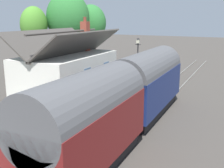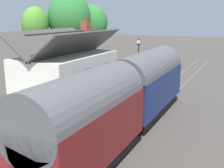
# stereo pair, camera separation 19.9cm
# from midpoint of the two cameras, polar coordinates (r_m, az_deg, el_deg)

# --- Properties ---
(ground_plane) EXTENTS (160.00, 160.00, 0.00)m
(ground_plane) POSITION_cam_midpoint_polar(r_m,az_deg,el_deg) (19.56, 3.90, -5.87)
(ground_plane) COLOR #423D38
(platform) EXTENTS (32.00, 6.22, 0.94)m
(platform) POSITION_cam_midpoint_polar(r_m,az_deg,el_deg) (21.19, -6.47, -3.05)
(platform) COLOR gray
(platform) RESTS_ON ground
(platform_edge_coping) EXTENTS (32.00, 0.36, 0.02)m
(platform_edge_coping) POSITION_cam_midpoint_polar(r_m,az_deg,el_deg) (19.71, 0.75, -2.80)
(platform_edge_coping) COLOR beige
(platform_edge_coping) RESTS_ON platform
(rail_near) EXTENTS (52.00, 0.08, 0.14)m
(rail_near) POSITION_cam_midpoint_polar(r_m,az_deg,el_deg) (19.04, 8.46, -6.33)
(rail_near) COLOR gray
(rail_near) RESTS_ON ground
(rail_far) EXTENTS (52.00, 0.08, 0.14)m
(rail_far) POSITION_cam_midpoint_polar(r_m,az_deg,el_deg) (19.48, 4.39, -5.75)
(rail_far) COLOR gray
(rail_far) RESTS_ON ground
(train) EXTENTS (15.85, 2.73, 4.32)m
(train) POSITION_cam_midpoint_polar(r_m,az_deg,el_deg) (15.55, 2.43, -2.47)
(train) COLOR black
(train) RESTS_ON ground
(station_building) EXTENTS (8.23, 4.55, 5.58)m
(station_building) POSITION_cam_midpoint_polar(r_m,az_deg,el_deg) (20.56, -9.33, 2.29)
(station_building) COLOR silver
(station_building) RESTS_ON platform
(bench_by_lamp) EXTENTS (1.41, 0.46, 0.88)m
(bench_by_lamp) POSITION_cam_midpoint_polar(r_m,az_deg,el_deg) (27.41, 4.09, 2.86)
(bench_by_lamp) COLOR teal
(bench_by_lamp) RESTS_ON platform
(bench_mid_platform) EXTENTS (1.41, 0.45, 0.88)m
(bench_mid_platform) POSITION_cam_midpoint_polar(r_m,az_deg,el_deg) (30.31, 5.92, 3.86)
(bench_mid_platform) COLOR teal
(bench_mid_platform) RESTS_ON platform
(bench_platform_end) EXTENTS (1.42, 0.50, 0.88)m
(bench_platform_end) POSITION_cam_midpoint_polar(r_m,az_deg,el_deg) (14.50, -20.81, -7.93)
(bench_platform_end) COLOR teal
(bench_platform_end) RESTS_ON platform
(planter_bench_left) EXTENTS (0.92, 0.32, 0.62)m
(planter_bench_left) POSITION_cam_midpoint_polar(r_m,az_deg,el_deg) (25.62, 2.96, 1.70)
(planter_bench_left) COLOR gray
(planter_bench_left) RESTS_ON platform
(planter_by_door) EXTENTS (0.85, 0.32, 0.63)m
(planter_by_door) POSITION_cam_midpoint_polar(r_m,az_deg,el_deg) (26.77, -4.12, 2.22)
(planter_by_door) COLOR gray
(planter_by_door) RESTS_ON platform
(planter_corner_building) EXTENTS (0.49, 0.49, 0.83)m
(planter_corner_building) POSITION_cam_midpoint_polar(r_m,az_deg,el_deg) (29.35, 3.78, 3.48)
(planter_corner_building) COLOR gray
(planter_corner_building) RESTS_ON platform
(planter_under_sign) EXTENTS (0.50, 0.50, 0.88)m
(planter_under_sign) POSITION_cam_midpoint_polar(r_m,az_deg,el_deg) (14.80, -13.95, -6.93)
(planter_under_sign) COLOR #9E5138
(planter_under_sign) RESTS_ON platform
(planter_bench_right) EXTENTS (0.47, 0.47, 0.75)m
(planter_bench_right) POSITION_cam_midpoint_polar(r_m,az_deg,el_deg) (27.84, 0.23, 2.91)
(planter_bench_right) COLOR #9E5138
(planter_bench_right) RESTS_ON platform
(lamp_post_platform) EXTENTS (0.32, 0.50, 3.80)m
(lamp_post_platform) POSITION_cam_midpoint_polar(r_m,az_deg,el_deg) (24.66, 5.10, 6.73)
(lamp_post_platform) COLOR black
(lamp_post_platform) RESTS_ON platform
(station_sign_board) EXTENTS (0.96, 0.06, 1.57)m
(station_sign_board) POSITION_cam_midpoint_polar(r_m,az_deg,el_deg) (14.70, -12.19, -4.08)
(station_sign_board) COLOR black
(station_sign_board) RESTS_ON platform
(tree_behind_building) EXTENTS (3.00, 2.69, 6.95)m
(tree_behind_building) POSITION_cam_midpoint_polar(r_m,az_deg,el_deg) (35.45, -15.80, 10.80)
(tree_behind_building) COLOR #4C3828
(tree_behind_building) RESTS_ON ground
(tree_far_left) EXTENTS (3.12, 2.67, 7.62)m
(tree_far_left) POSITION_cam_midpoint_polar(r_m,az_deg,el_deg) (31.25, -15.88, 11.50)
(tree_far_left) COLOR #4C3828
(tree_far_left) RESTS_ON ground
(tree_far_right) EXTENTS (4.70, 4.86, 9.23)m
(tree_far_right) POSITION_cam_midpoint_polar(r_m,az_deg,el_deg) (32.36, -9.20, 13.26)
(tree_far_right) COLOR #4C3828
(tree_far_right) RESTS_ON ground
(tree_mid_background) EXTENTS (3.82, 3.82, 8.02)m
(tree_mid_background) POSITION_cam_midpoint_polar(r_m,az_deg,el_deg) (35.68, -4.52, 12.33)
(tree_mid_background) COLOR #4C3828
(tree_mid_background) RESTS_ON ground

